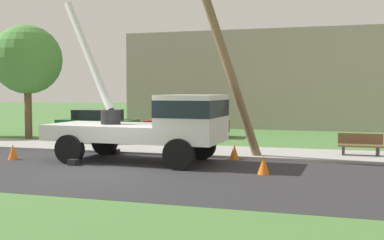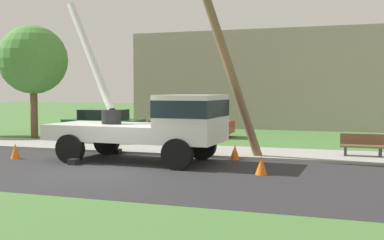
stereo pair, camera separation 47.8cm
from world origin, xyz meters
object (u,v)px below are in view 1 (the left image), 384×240
at_px(traffic_cone_behind, 13,152).
at_px(roadside_tree_far, 27,60).
at_px(utility_truck, 157,122).
at_px(traffic_cone_curbside, 234,152).
at_px(traffic_cone_ahead, 263,165).
at_px(park_bench, 360,145).
at_px(parked_sedan_green, 98,122).
at_px(parked_sedan_red, 187,123).
at_px(leaning_utility_pole, 218,37).

height_order(traffic_cone_behind, roadside_tree_far, roadside_tree_far).
bearing_deg(utility_truck, traffic_cone_curbside, 31.15).
distance_m(traffic_cone_ahead, park_bench, 5.37).
relative_size(utility_truck, traffic_cone_ahead, 12.06).
relative_size(traffic_cone_ahead, traffic_cone_curbside, 1.00).
bearing_deg(parked_sedan_green, roadside_tree_far, -121.01).
bearing_deg(utility_truck, parked_sedan_red, 100.82).
height_order(park_bench, roadside_tree_far, roadside_tree_far).
relative_size(utility_truck, leaning_utility_pole, 0.78).
bearing_deg(traffic_cone_behind, traffic_cone_ahead, -2.75).
bearing_deg(roadside_tree_far, traffic_cone_behind, -58.67).
bearing_deg(parked_sedan_red, traffic_cone_ahead, -61.67).
distance_m(parked_sedan_green, park_bench, 14.71).
bearing_deg(traffic_cone_behind, utility_truck, 8.95).
bearing_deg(parked_sedan_green, utility_truck, -51.60).
bearing_deg(parked_sedan_green, traffic_cone_behind, -80.41).
xyz_separation_m(utility_truck, traffic_cone_ahead, (3.86, -1.26, -1.13)).
relative_size(utility_truck, roadside_tree_far, 1.17).
relative_size(utility_truck, traffic_cone_behind, 12.06).
distance_m(utility_truck, traffic_cone_curbside, 3.05).
distance_m(traffic_cone_ahead, roadside_tree_far, 14.81).
height_order(traffic_cone_curbside, roadside_tree_far, roadside_tree_far).
height_order(parked_sedan_green, park_bench, parked_sedan_green).
bearing_deg(park_bench, parked_sedan_red, 145.35).
relative_size(leaning_utility_pole, parked_sedan_green, 1.92).
bearing_deg(utility_truck, park_bench, 25.30).
xyz_separation_m(parked_sedan_red, roadside_tree_far, (-7.18, -3.93, 3.31)).
bearing_deg(leaning_utility_pole, utility_truck, -139.22).
relative_size(traffic_cone_curbside, park_bench, 0.35).
bearing_deg(parked_sedan_red, parked_sedan_green, -174.55).
height_order(traffic_cone_ahead, traffic_cone_curbside, same).
xyz_separation_m(parked_sedan_green, roadside_tree_far, (-2.07, -3.45, 3.31)).
relative_size(leaning_utility_pole, traffic_cone_curbside, 15.40).
relative_size(parked_sedan_green, parked_sedan_red, 1.00).
bearing_deg(traffic_cone_ahead, parked_sedan_green, 137.23).
height_order(traffic_cone_behind, parked_sedan_red, parked_sedan_red).
bearing_deg(traffic_cone_curbside, leaning_utility_pole, 172.00).
bearing_deg(roadside_tree_far, park_bench, -7.18).
xyz_separation_m(traffic_cone_behind, parked_sedan_red, (3.51, 9.96, 0.43)).
bearing_deg(roadside_tree_far, parked_sedan_green, 58.99).
bearing_deg(traffic_cone_ahead, parked_sedan_red, 118.33).
relative_size(parked_sedan_red, roadside_tree_far, 0.77).
bearing_deg(park_bench, utility_truck, -154.70).
bearing_deg(traffic_cone_ahead, park_bench, 56.66).
distance_m(leaning_utility_pole, traffic_cone_ahead, 5.41).
distance_m(traffic_cone_curbside, parked_sedan_red, 8.74).
bearing_deg(traffic_cone_curbside, traffic_cone_ahead, -62.19).
distance_m(traffic_cone_behind, roadside_tree_far, 7.99).
xyz_separation_m(park_bench, roadside_tree_far, (-15.74, 1.98, 3.56)).
bearing_deg(park_bench, roadside_tree_far, 172.82).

